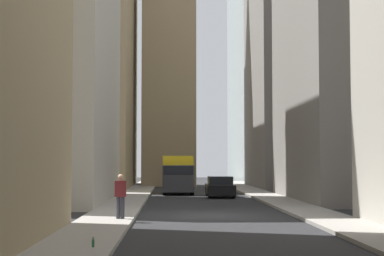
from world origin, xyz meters
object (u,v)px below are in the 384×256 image
at_px(sedan_black, 220,187).
at_px(discarded_bottle, 93,243).
at_px(delivery_truck, 178,174).
at_px(pedestrian, 120,194).

xyz_separation_m(sedan_black, discarded_bottle, (-25.11, 5.35, -0.42)).
xyz_separation_m(delivery_truck, discarded_bottle, (-29.85, 2.55, -1.21)).
bearing_deg(delivery_truck, pedestrian, 173.43).
bearing_deg(pedestrian, sedan_black, -17.29).
bearing_deg(pedestrian, delivery_truck, -6.57).
bearing_deg(sedan_black, pedestrian, 162.71).
bearing_deg(delivery_truck, sedan_black, -149.44).
xyz_separation_m(sedan_black, pedestrian, (-17.06, 5.31, 0.44)).
bearing_deg(sedan_black, discarded_bottle, 167.97).
height_order(delivery_truck, pedestrian, delivery_truck).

